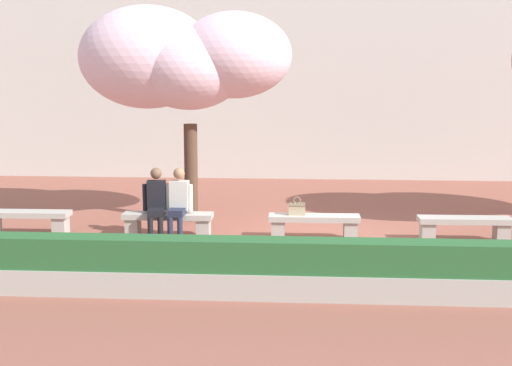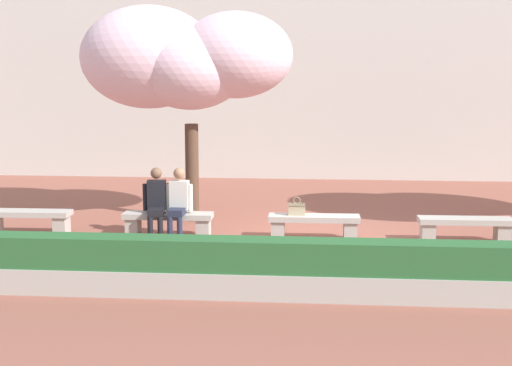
{
  "view_description": "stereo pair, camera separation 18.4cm",
  "coord_description": "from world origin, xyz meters",
  "px_view_note": "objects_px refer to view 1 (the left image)",
  "views": [
    {
      "loc": [
        -0.16,
        -12.75,
        3.06
      ],
      "look_at": [
        -1.08,
        0.2,
        1.0
      ],
      "focal_mm": 50.0,
      "sensor_mm": 36.0,
      "label": 1
    },
    {
      "loc": [
        0.02,
        -12.73,
        3.06
      ],
      "look_at": [
        -1.08,
        0.2,
        1.0
      ],
      "focal_mm": 50.0,
      "sensor_mm": 36.0,
      "label": 2
    }
  ],
  "objects_px": {
    "stone_bench_center": "(314,223)",
    "person_seated_right": "(178,201)",
    "stone_bench_near_west": "(168,221)",
    "stone_bench_west_end": "(26,219)",
    "person_seated_left": "(156,200)",
    "cherry_tree_main": "(183,60)",
    "handbag": "(297,208)",
    "stone_bench_near_east": "(465,226)"
  },
  "relations": [
    {
      "from": "person_seated_left",
      "to": "cherry_tree_main",
      "type": "relative_size",
      "value": 0.3
    },
    {
      "from": "stone_bench_near_east",
      "to": "person_seated_left",
      "type": "distance_m",
      "value": 5.61
    },
    {
      "from": "stone_bench_west_end",
      "to": "handbag",
      "type": "relative_size",
      "value": 4.9
    },
    {
      "from": "handbag",
      "to": "stone_bench_near_east",
      "type": "bearing_deg",
      "value": 0.06
    },
    {
      "from": "stone_bench_center",
      "to": "cherry_tree_main",
      "type": "height_order",
      "value": "cherry_tree_main"
    },
    {
      "from": "stone_bench_near_east",
      "to": "person_seated_left",
      "type": "relative_size",
      "value": 1.29
    },
    {
      "from": "stone_bench_near_east",
      "to": "person_seated_left",
      "type": "xyz_separation_m",
      "value": [
        -5.6,
        -0.05,
        0.4
      ]
    },
    {
      "from": "stone_bench_center",
      "to": "person_seated_left",
      "type": "xyz_separation_m",
      "value": [
        -2.9,
        -0.05,
        0.4
      ]
    },
    {
      "from": "stone_bench_near_east",
      "to": "cherry_tree_main",
      "type": "relative_size",
      "value": 0.38
    },
    {
      "from": "stone_bench_near_west",
      "to": "handbag",
      "type": "height_order",
      "value": "handbag"
    },
    {
      "from": "person_seated_right",
      "to": "cherry_tree_main",
      "type": "height_order",
      "value": "cherry_tree_main"
    },
    {
      "from": "person_seated_right",
      "to": "stone_bench_near_west",
      "type": "bearing_deg",
      "value": 165.62
    },
    {
      "from": "stone_bench_near_east",
      "to": "person_seated_left",
      "type": "height_order",
      "value": "person_seated_left"
    },
    {
      "from": "cherry_tree_main",
      "to": "person_seated_left",
      "type": "bearing_deg",
      "value": -98.71
    },
    {
      "from": "person_seated_left",
      "to": "handbag",
      "type": "height_order",
      "value": "person_seated_left"
    },
    {
      "from": "stone_bench_center",
      "to": "person_seated_right",
      "type": "relative_size",
      "value": 1.29
    },
    {
      "from": "stone_bench_center",
      "to": "person_seated_right",
      "type": "xyz_separation_m",
      "value": [
        -2.49,
        -0.05,
        0.4
      ]
    },
    {
      "from": "handbag",
      "to": "cherry_tree_main",
      "type": "height_order",
      "value": "cherry_tree_main"
    },
    {
      "from": "person_seated_left",
      "to": "stone_bench_west_end",
      "type": "bearing_deg",
      "value": 178.78
    },
    {
      "from": "stone_bench_near_west",
      "to": "stone_bench_west_end",
      "type": "bearing_deg",
      "value": 180.0
    },
    {
      "from": "stone_bench_near_west",
      "to": "stone_bench_near_east",
      "type": "distance_m",
      "value": 5.39
    },
    {
      "from": "stone_bench_west_end",
      "to": "handbag",
      "type": "distance_m",
      "value": 5.09
    },
    {
      "from": "person_seated_left",
      "to": "person_seated_right",
      "type": "height_order",
      "value": "same"
    },
    {
      "from": "stone_bench_near_east",
      "to": "stone_bench_near_west",
      "type": "bearing_deg",
      "value": 180.0
    },
    {
      "from": "stone_bench_center",
      "to": "handbag",
      "type": "distance_m",
      "value": 0.42
    },
    {
      "from": "person_seated_right",
      "to": "handbag",
      "type": "height_order",
      "value": "person_seated_right"
    },
    {
      "from": "stone_bench_west_end",
      "to": "person_seated_right",
      "type": "bearing_deg",
      "value": -1.05
    },
    {
      "from": "stone_bench_near_west",
      "to": "person_seated_left",
      "type": "distance_m",
      "value": 0.45
    },
    {
      "from": "stone_bench_west_end",
      "to": "cherry_tree_main",
      "type": "distance_m",
      "value": 4.36
    },
    {
      "from": "stone_bench_near_east",
      "to": "person_seated_right",
      "type": "xyz_separation_m",
      "value": [
        -5.19,
        -0.05,
        0.4
      ]
    },
    {
      "from": "stone_bench_west_end",
      "to": "stone_bench_near_west",
      "type": "height_order",
      "value": "same"
    },
    {
      "from": "handbag",
      "to": "person_seated_left",
      "type": "bearing_deg",
      "value": -178.9
    },
    {
      "from": "stone_bench_near_west",
      "to": "cherry_tree_main",
      "type": "distance_m",
      "value": 3.38
    },
    {
      "from": "stone_bench_near_west",
      "to": "stone_bench_center",
      "type": "bearing_deg",
      "value": 0.0
    },
    {
      "from": "stone_bench_near_east",
      "to": "handbag",
      "type": "height_order",
      "value": "handbag"
    },
    {
      "from": "stone_bench_near_west",
      "to": "person_seated_right",
      "type": "distance_m",
      "value": 0.45
    },
    {
      "from": "stone_bench_near_east",
      "to": "person_seated_right",
      "type": "bearing_deg",
      "value": -179.41
    },
    {
      "from": "person_seated_left",
      "to": "handbag",
      "type": "xyz_separation_m",
      "value": [
        2.58,
        0.05,
        -0.12
      ]
    },
    {
      "from": "stone_bench_west_end",
      "to": "cherry_tree_main",
      "type": "bearing_deg",
      "value": 30.5
    },
    {
      "from": "stone_bench_west_end",
      "to": "person_seated_right",
      "type": "xyz_separation_m",
      "value": [
        2.91,
        -0.05,
        0.4
      ]
    },
    {
      "from": "stone_bench_west_end",
      "to": "person_seated_left",
      "type": "xyz_separation_m",
      "value": [
        2.5,
        -0.05,
        0.4
      ]
    },
    {
      "from": "stone_bench_near_east",
      "to": "cherry_tree_main",
      "type": "distance_m",
      "value": 6.32
    }
  ]
}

